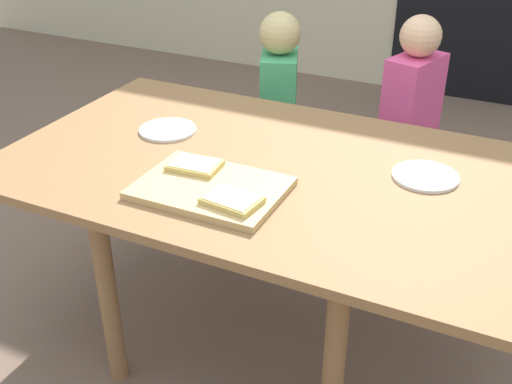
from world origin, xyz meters
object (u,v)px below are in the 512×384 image
at_px(cutting_board, 211,188).
at_px(pizza_slice_near_right, 232,200).
at_px(plate_white_right, 425,176).
at_px(pizza_slice_far_left, 195,165).
at_px(child_left, 278,113).
at_px(dining_table, 266,186).
at_px(child_right, 409,124).
at_px(plate_white_left, 168,130).

height_order(cutting_board, pizza_slice_near_right, pizza_slice_near_right).
bearing_deg(plate_white_right, pizza_slice_far_left, -156.34).
bearing_deg(child_left, dining_table, -69.14).
relative_size(cutting_board, child_right, 0.40).
bearing_deg(child_left, pizza_slice_far_left, -82.89).
distance_m(pizza_slice_near_right, pizza_slice_far_left, 0.23).
distance_m(pizza_slice_far_left, plate_white_right, 0.66).
bearing_deg(child_right, child_left, -168.49).
distance_m(cutting_board, child_right, 1.08).
height_order(dining_table, plate_white_left, plate_white_left).
distance_m(dining_table, pizza_slice_near_right, 0.30).
xyz_separation_m(cutting_board, child_left, (-0.20, 0.91, -0.15)).
distance_m(plate_white_right, child_left, 0.93).
distance_m(plate_white_left, plate_white_right, 0.84).
relative_size(cutting_board, pizza_slice_far_left, 2.61).
distance_m(plate_white_left, child_right, 0.98).
relative_size(plate_white_right, child_right, 0.19).
xyz_separation_m(plate_white_right, child_right, (-0.19, 0.68, -0.14)).
height_order(pizza_slice_near_right, pizza_slice_far_left, same).
relative_size(pizza_slice_near_right, child_left, 0.16).
height_order(cutting_board, plate_white_right, cutting_board).
bearing_deg(cutting_board, plate_white_left, 138.22).
xyz_separation_m(child_left, child_right, (0.52, 0.11, 0.01)).
relative_size(dining_table, plate_white_left, 8.39).
xyz_separation_m(cutting_board, plate_white_right, (0.52, 0.33, -0.01)).
bearing_deg(pizza_slice_far_left, plate_white_left, 136.63).
height_order(pizza_slice_far_left, child_left, child_left).
bearing_deg(child_right, pizza_slice_near_right, -101.73).
bearing_deg(plate_white_left, pizza_slice_far_left, -43.37).
relative_size(plate_white_right, child_left, 0.20).
height_order(plate_white_left, child_right, child_right).
bearing_deg(pizza_slice_near_right, child_left, 106.78).
distance_m(dining_table, child_left, 0.75).
height_order(child_left, child_right, child_right).
xyz_separation_m(plate_white_left, plate_white_right, (0.84, 0.04, 0.00)).
distance_m(cutting_board, child_left, 0.95).
bearing_deg(plate_white_left, child_left, 78.07).
bearing_deg(pizza_slice_far_left, child_right, 66.51).
bearing_deg(child_right, plate_white_left, -131.79).
height_order(dining_table, pizza_slice_far_left, pizza_slice_far_left).
distance_m(pizza_slice_far_left, child_right, 1.05).
distance_m(pizza_slice_near_right, child_right, 1.12).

